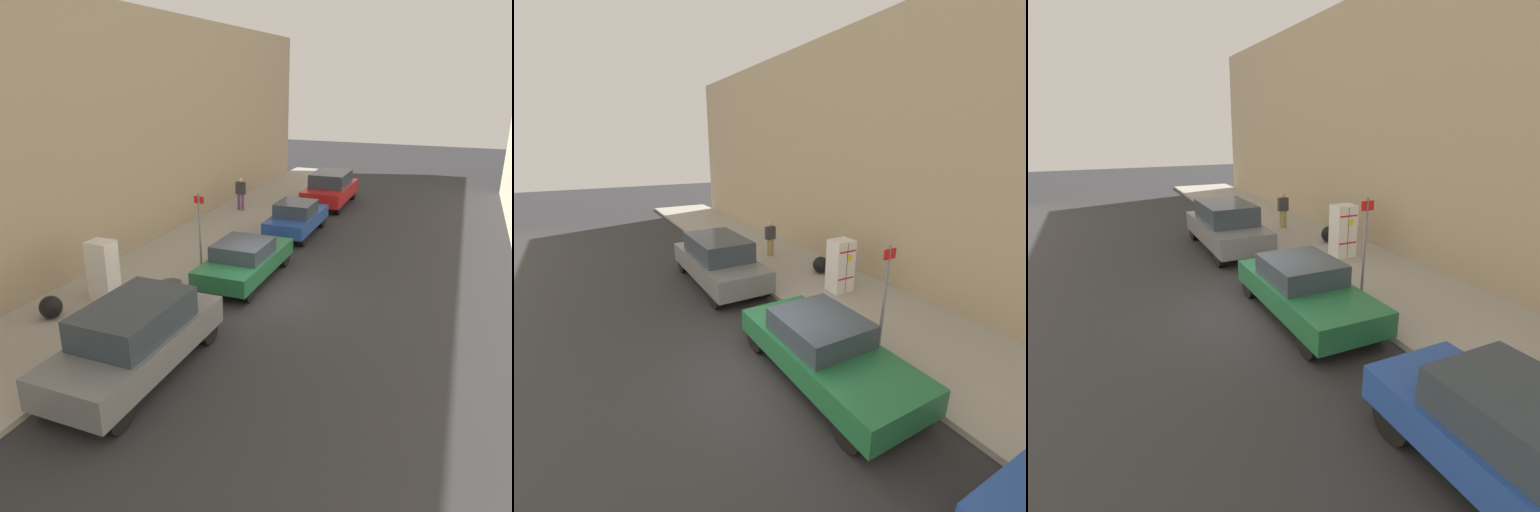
{
  "view_description": "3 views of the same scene",
  "coord_description": "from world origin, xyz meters",
  "views": [
    {
      "loc": [
        5.23,
        -13.51,
        6.39
      ],
      "look_at": [
        -0.04,
        -0.68,
        1.43
      ],
      "focal_mm": 35.0,
      "sensor_mm": 36.0,
      "label": 1
    },
    {
      "loc": [
        3.12,
        5.71,
        4.84
      ],
      "look_at": [
        -1.98,
        -3.31,
        1.48
      ],
      "focal_mm": 24.0,
      "sensor_mm": 36.0,
      "label": 2
    },
    {
      "loc": [
        3.18,
        8.53,
        4.38
      ],
      "look_at": [
        -1.46,
        -1.34,
        0.84
      ],
      "focal_mm": 28.0,
      "sensor_mm": 36.0,
      "label": 3
    }
  ],
  "objects": [
    {
      "name": "trash_bag",
      "position": [
        -4.72,
        -4.16,
        0.46
      ],
      "size": [
        0.63,
        0.63,
        0.63
      ],
      "primitive_type": "sphere",
      "color": "black",
      "rests_on": "sidewalk_slab"
    },
    {
      "name": "building_facade_near",
      "position": [
        -7.3,
        0.0,
        4.42
      ],
      "size": [
        2.48,
        39.6,
        8.85
      ],
      "primitive_type": "cube",
      "color": "tan",
      "rests_on": "ground"
    },
    {
      "name": "parked_sedan_green",
      "position": [
        -1.02,
        0.74,
        0.71
      ],
      "size": [
        1.84,
        4.46,
        1.38
      ],
      "color": "#1E6038",
      "rests_on": "ground"
    },
    {
      "name": "sidewalk_slab",
      "position": [
        -4.09,
        0.0,
        0.07
      ],
      "size": [
        3.94,
        44.0,
        0.14
      ],
      "primitive_type": "cube",
      "color": "#9E998E",
      "rests_on": "ground"
    },
    {
      "name": "pedestrian_walking_far",
      "position": [
        -4.09,
        -7.02,
        1.0
      ],
      "size": [
        0.44,
        0.22,
        1.52
      ],
      "rotation": [
        0.0,
        0.0,
        5.16
      ],
      "color": "#A8934C",
      "rests_on": "sidewalk_slab"
    },
    {
      "name": "parked_hatchback_blue",
      "position": [
        -1.02,
        6.29,
        0.76
      ],
      "size": [
        1.71,
        4.13,
        1.47
      ],
      "color": "#23479E",
      "rests_on": "ground"
    },
    {
      "name": "street_sign_post",
      "position": [
        -2.69,
        0.76,
        1.61
      ],
      "size": [
        0.36,
        0.07,
        2.63
      ],
      "color": "slate",
      "rests_on": "sidewalk_slab"
    },
    {
      "name": "manhole_cover",
      "position": [
        -3.01,
        -0.75,
        0.15
      ],
      "size": [
        0.7,
        0.7,
        0.02
      ],
      "primitive_type": "cylinder",
      "color": "#47443F",
      "rests_on": "sidewalk_slab"
    },
    {
      "name": "ground_plane",
      "position": [
        0.0,
        0.0,
        0.0
      ],
      "size": [
        80.0,
        80.0,
        0.0
      ],
      "primitive_type": "plane",
      "color": "#28282B"
    },
    {
      "name": "parked_suv_gray",
      "position": [
        -1.02,
        -5.38,
        0.92
      ],
      "size": [
        1.92,
        4.89,
        1.76
      ],
      "color": "slate",
      "rests_on": "ground"
    },
    {
      "name": "discarded_refrigerator",
      "position": [
        -4.21,
        -2.49,
        1.03
      ],
      "size": [
        0.74,
        0.64,
        1.77
      ],
      "color": "white",
      "rests_on": "sidewalk_slab"
    }
  ]
}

